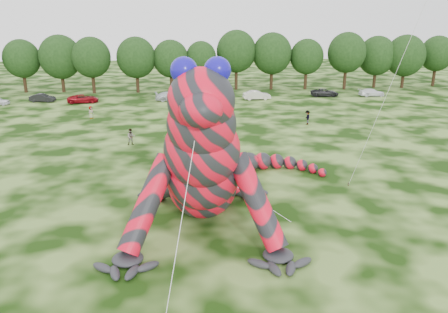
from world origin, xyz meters
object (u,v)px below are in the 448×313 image
car_4 (201,94)px  tree_8 (171,66)px  spectator_4 (91,112)px  tree_14 (376,62)px  tree_7 (137,65)px  tree_15 (405,61)px  tree_10 (236,60)px  car_2 (83,99)px  tree_11 (272,61)px  car_1 (42,98)px  tree_16 (436,61)px  car_3 (171,96)px  spectator_2 (307,117)px  tree_5 (61,64)px  tree_12 (306,64)px  car_5 (257,95)px  car_7 (372,92)px  tree_4 (23,66)px  tree_9 (201,66)px  tree_13 (346,61)px  tree_6 (92,65)px  car_6 (325,93)px  spectator_5 (213,145)px  spectator_1 (131,137)px  inflatable_gecko (202,134)px

car_4 → tree_8: bearing=19.3°
spectator_4 → tree_14: bearing=-32.9°
tree_7 → tree_15: tree_15 is taller
tree_10 → car_2: tree_10 is taller
tree_11 → car_1: (-37.68, -9.38, -4.40)m
tree_16 → tree_11: bearing=-177.9°
car_3 → spectator_2: bearing=-144.7°
tree_5 → car_3: tree_5 is taller
tree_11 → tree_12: size_ratio=1.12×
car_5 → car_7: bearing=-88.7°
car_1 → car_5: size_ratio=0.88×
tree_8 → tree_5: bearing=175.6°
car_2 → tree_16: bearing=-87.1°
car_2 → car_5: 26.90m
spectator_2 → tree_10: bearing=-168.3°
tree_4 → tree_7: (19.56, -1.91, 0.21)m
car_1 → car_2: 6.57m
spectator_4 → car_5: bearing=-32.0°
tree_16 → spectator_4: 64.05m
tree_9 → tree_12: bearing=1.2°
tree_9 → tree_16: tree_16 is taller
tree_11 → tree_13: size_ratio=0.99×
tree_12 → tree_16: bearing=3.7°
tree_6 → car_2: 10.14m
tree_11 → tree_12: bearing=-4.2°
tree_6 → tree_13: tree_13 is taller
car_1 → tree_5: bearing=3.8°
car_3 → car_5: size_ratio=1.12×
tree_7 → car_6: size_ratio=2.08×
tree_13 → tree_14: 6.54m
tree_4 → car_7: (58.59, -9.49, -3.91)m
tree_15 → car_5: size_ratio=2.20×
tree_10 → car_6: bearing=-32.6°
tree_16 → car_3: tree_16 is taller
car_4 → car_5: (8.81, -1.22, -0.04)m
car_4 → spectator_5: bearing=168.0°
tree_9 → spectator_1: bearing=-104.1°
car_3 → car_6: size_ratio=1.07×
car_2 → car_6: bearing=-94.4°
tree_6 → tree_10: (24.95, 1.89, 0.51)m
tree_5 → tree_14: bearing=0.3°
car_2 → spectator_2: size_ratio=2.69×
tree_12 → spectator_5: bearing=-116.8°
inflatable_gecko → tree_10: (8.43, 51.99, -0.01)m
tree_6 → spectator_4: bearing=-80.5°
inflatable_gecko → tree_6: size_ratio=2.22×
tree_15 → tree_16: bearing=12.9°
tree_12 → tree_15: size_ratio=0.93×
tree_10 → car_3: tree_10 is taller
inflatable_gecko → car_1: size_ratio=5.49×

